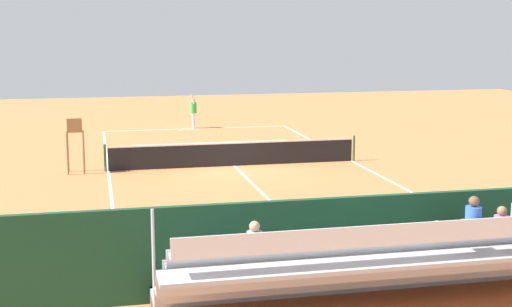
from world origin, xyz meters
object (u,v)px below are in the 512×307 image
tennis_ball_far (220,133)px  bleacher_stand (390,263)px  courtside_bench (421,246)px  tennis_ball_near (208,137)px  equipment_bag (353,268)px  tennis_racket (181,131)px  tennis_net (234,154)px  tennis_player (193,110)px  umpire_chair (75,139)px

tennis_ball_far → bleacher_stand: bearing=88.1°
courtside_bench → tennis_ball_far: size_ratio=27.27×
courtside_bench → tennis_ball_near: size_ratio=27.27×
equipment_bag → tennis_racket: equipment_bag is taller
tennis_net → equipment_bag: size_ratio=11.44×
equipment_bag → tennis_ball_far: bearing=-92.2°
tennis_net → bleacher_stand: bleacher_stand is taller
tennis_ball_near → bleacher_stand: bearing=90.1°
equipment_bag → tennis_ball_far: equipment_bag is taller
bleacher_stand → equipment_bag: bleacher_stand is taller
courtside_bench → tennis_racket: 23.79m
equipment_bag → tennis_player: bearing=-89.4°
tennis_player → tennis_ball_near: (-0.23, 3.53, -0.98)m
tennis_ball_far → umpire_chair: bearing=51.3°
tennis_ball_near → tennis_net: bearing=89.1°
tennis_net → umpire_chair: bearing=0.7°
bleacher_stand → courtside_bench: bearing=-128.4°
tennis_net → equipment_bag: 13.40m
bleacher_stand → equipment_bag: 2.12m
tennis_net → tennis_ball_far: tennis_net is taller
equipment_bag → tennis_player: (0.26, -24.54, 0.84)m
courtside_bench → tennis_ball_near: (1.72, -20.88, -0.53)m
bleacher_stand → tennis_racket: size_ratio=16.08×
tennis_racket → bleacher_stand: bearing=92.4°
umpire_chair → tennis_racket: size_ratio=3.80×
courtside_bench → tennis_net: bearing=-82.1°
tennis_racket → courtside_bench: bearing=96.7°
bleacher_stand → tennis_player: size_ratio=4.70×
courtside_bench → tennis_racket: bearing=-83.3°
tennis_net → equipment_bag: (-0.14, 13.40, -0.32)m
courtside_bench → equipment_bag: bearing=4.3°
tennis_net → tennis_ball_far: 8.94m
tennis_net → tennis_ball_near: (-0.12, -7.60, -0.47)m
umpire_chair → courtside_bench: umpire_chair is taller
courtside_bench → tennis_racket: size_ratio=3.19×
tennis_player → tennis_ball_near: bearing=93.8°
courtside_bench → tennis_ball_far: 22.17m
tennis_racket → tennis_ball_far: (-1.91, 1.48, 0.02)m
tennis_racket → tennis_ball_near: tennis_ball_near is taller
umpire_chair → tennis_racket: umpire_chair is taller
bleacher_stand → tennis_player: 26.51m
umpire_chair → tennis_net: bearing=-179.3°
umpire_chair → tennis_ball_far: 11.55m
tennis_racket → tennis_ball_far: bearing=142.3°
umpire_chair → tennis_racket: 11.76m
umpire_chair → tennis_ball_far: size_ratio=32.42×
tennis_racket → equipment_bag: bearing=92.6°
tennis_ball_far → tennis_player: bearing=-64.1°
tennis_net → bleacher_stand: 15.38m
tennis_net → umpire_chair: (6.20, 0.08, 0.81)m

